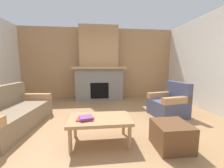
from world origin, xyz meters
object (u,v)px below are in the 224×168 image
Objects in this scene: couch at (10,115)px; armchair at (169,104)px; ottoman at (171,135)px; fireplace at (99,68)px; coffee_table at (100,121)px.

couch and armchair have the same top height.
armchair is 1.70× the size of ottoman.
fireplace is 5.19× the size of ottoman.
armchair is (1.73, -2.02, -0.87)m from fireplace.
armchair is at bearing 5.55° from couch.
ottoman is (-0.70, -1.34, -0.09)m from armchair.
armchair is 0.89× the size of coffee_table.
coffee_table is 1.92× the size of ottoman.
fireplace is at bearing 130.60° from armchair.
coffee_table is (1.79, -0.73, 0.09)m from couch.
coffee_table is 1.14m from ottoman.
ottoman is at bearing -117.35° from armchair.
fireplace is 3.05× the size of armchair.
couch is 2.11× the size of armchair.
armchair is at bearing 62.65° from ottoman.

